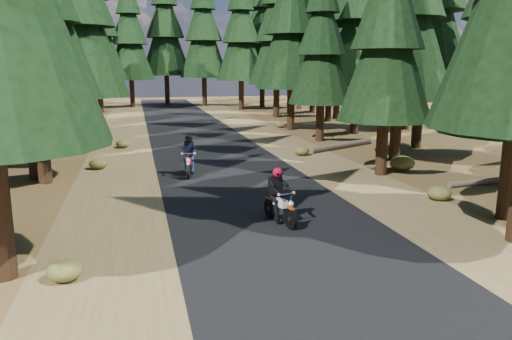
{
  "coord_description": "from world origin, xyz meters",
  "views": [
    {
      "loc": [
        -3.75,
        -14.02,
        4.43
      ],
      "look_at": [
        0.0,
        1.5,
        1.1
      ],
      "focal_mm": 35.0,
      "sensor_mm": 36.0,
      "label": 1
    }
  ],
  "objects_px": {
    "rider_lead": "(280,205)",
    "rider_follow": "(189,163)",
    "log_near": "(342,146)",
    "log_far": "(493,180)"
  },
  "relations": [
    {
      "from": "log_far",
      "to": "rider_follow",
      "type": "distance_m",
      "value": 11.94
    },
    {
      "from": "log_near",
      "to": "rider_lead",
      "type": "xyz_separation_m",
      "value": [
        -7.05,
        -12.04,
        0.38
      ]
    },
    {
      "from": "rider_lead",
      "to": "rider_follow",
      "type": "xyz_separation_m",
      "value": [
        -1.84,
        6.97,
        0.02
      ]
    },
    {
      "from": "rider_lead",
      "to": "rider_follow",
      "type": "relative_size",
      "value": 0.97
    },
    {
      "from": "rider_lead",
      "to": "rider_follow",
      "type": "bearing_deg",
      "value": -89.0
    },
    {
      "from": "log_near",
      "to": "rider_follow",
      "type": "height_order",
      "value": "rider_follow"
    },
    {
      "from": "log_near",
      "to": "rider_follow",
      "type": "relative_size",
      "value": 2.63
    },
    {
      "from": "log_far",
      "to": "rider_lead",
      "type": "height_order",
      "value": "rider_lead"
    },
    {
      "from": "log_near",
      "to": "log_far",
      "type": "height_order",
      "value": "log_near"
    },
    {
      "from": "log_near",
      "to": "log_far",
      "type": "bearing_deg",
      "value": -104.62
    }
  ]
}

